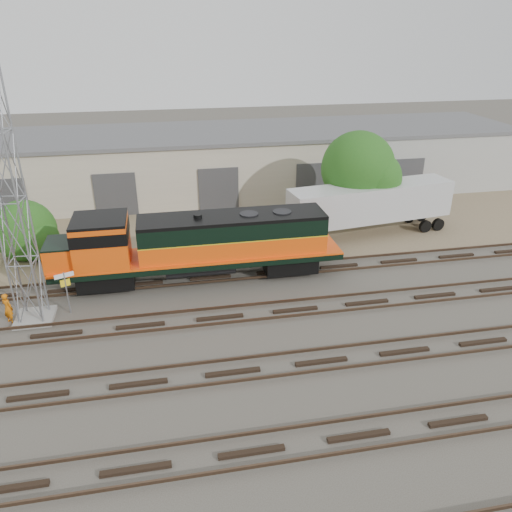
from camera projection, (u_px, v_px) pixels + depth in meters
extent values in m
plane|color=#47423A|center=(224.00, 335.00, 24.31)|extent=(140.00, 140.00, 0.00)
cube|color=#726047|center=(198.00, 224.00, 37.62)|extent=(80.00, 16.00, 0.02)
cube|color=black|center=(252.00, 452.00, 17.62)|extent=(80.00, 2.40, 0.14)
cube|color=#4C3828|center=(256.00, 466.00, 16.89)|extent=(80.00, 0.08, 0.14)
cube|color=#4C3828|center=(248.00, 434.00, 18.22)|extent=(80.00, 0.08, 0.14)
cube|color=black|center=(233.00, 372.00, 21.61)|extent=(80.00, 2.40, 0.14)
cube|color=#4C3828|center=(235.00, 381.00, 20.89)|extent=(80.00, 0.08, 0.14)
cube|color=#4C3828|center=(230.00, 359.00, 22.22)|extent=(80.00, 0.08, 0.14)
cube|color=black|center=(220.00, 318.00, 25.61)|extent=(80.00, 2.40, 0.14)
cube|color=#4C3828|center=(222.00, 323.00, 24.88)|extent=(80.00, 0.08, 0.14)
cube|color=#4C3828|center=(218.00, 308.00, 26.21)|extent=(80.00, 0.08, 0.14)
cube|color=black|center=(211.00, 277.00, 29.60)|extent=(80.00, 2.40, 0.14)
cube|color=#4C3828|center=(212.00, 281.00, 28.88)|extent=(80.00, 0.08, 0.14)
cube|color=#4C3828|center=(209.00, 270.00, 30.21)|extent=(80.00, 0.08, 0.14)
cube|color=beige|center=(189.00, 164.00, 43.66)|extent=(58.00, 10.00, 5.00)
cube|color=#59595B|center=(187.00, 134.00, 42.53)|extent=(58.40, 10.40, 0.30)
cube|color=#999993|center=(449.00, 167.00, 42.93)|extent=(14.00, 0.10, 5.00)
cube|color=#333335|center=(5.00, 201.00, 37.12)|extent=(3.20, 0.12, 3.40)
cube|color=#333335|center=(116.00, 195.00, 38.49)|extent=(3.20, 0.12, 3.40)
cube|color=#333335|center=(219.00, 189.00, 39.85)|extent=(3.20, 0.12, 3.40)
cube|color=#333335|center=(315.00, 183.00, 41.22)|extent=(3.20, 0.12, 3.40)
cube|color=#333335|center=(405.00, 178.00, 42.58)|extent=(3.20, 0.12, 3.40)
cube|color=black|center=(107.00, 276.00, 28.30)|extent=(3.10, 2.32, 0.97)
cube|color=black|center=(289.00, 260.00, 30.12)|extent=(3.10, 2.32, 0.97)
cube|color=black|center=(200.00, 258.00, 28.93)|extent=(16.46, 2.91, 0.34)
cylinder|color=black|center=(200.00, 267.00, 29.19)|extent=(4.07, 1.07, 1.07)
cube|color=#F04D0B|center=(233.00, 243.00, 28.94)|extent=(10.65, 2.52, 1.16)
cube|color=black|center=(232.00, 226.00, 28.49)|extent=(10.65, 2.52, 0.97)
cube|color=black|center=(232.00, 217.00, 28.24)|extent=(10.65, 2.52, 0.19)
cube|color=#F04D0B|center=(102.00, 242.00, 27.41)|extent=(2.91, 2.91, 2.52)
cube|color=black|center=(99.00, 220.00, 26.84)|extent=(2.91, 2.91, 0.15)
cube|color=#F04D0B|center=(61.00, 255.00, 27.28)|extent=(1.55, 2.32, 1.36)
cube|color=gray|center=(35.00, 317.00, 25.56)|extent=(1.87, 1.87, 0.20)
cylinder|color=gray|center=(25.00, 195.00, 23.46)|extent=(0.09, 0.09, 12.46)
cylinder|color=gray|center=(19.00, 203.00, 22.45)|extent=(0.09, 0.09, 12.46)
cylinder|color=gray|center=(67.00, 293.00, 25.67)|extent=(0.08, 0.08, 2.36)
cube|color=white|center=(64.00, 275.00, 25.23)|extent=(0.91, 0.41, 0.24)
cube|color=yellow|center=(65.00, 283.00, 25.42)|extent=(0.46, 0.23, 0.38)
imported|color=#D5680B|center=(8.00, 308.00, 25.02)|extent=(0.71, 0.66, 1.64)
cube|color=#BDBDBD|center=(371.00, 202.00, 34.77)|extent=(12.07, 3.99, 2.46)
cube|color=black|center=(423.00, 221.00, 36.96)|extent=(2.48, 2.56, 0.91)
cube|color=black|center=(315.00, 239.00, 33.44)|extent=(0.14, 0.14, 1.19)
cube|color=black|center=(304.00, 230.00, 35.00)|extent=(0.14, 0.14, 1.19)
cube|color=#154991|center=(396.00, 198.00, 40.69)|extent=(1.94, 1.87, 1.50)
cube|color=maroon|center=(416.00, 189.00, 43.05)|extent=(1.62, 1.53, 1.40)
cylinder|color=#382619|center=(29.00, 253.00, 32.49)|extent=(0.27, 0.27, 0.36)
sphere|color=#164F17|center=(25.00, 231.00, 31.82)|extent=(3.95, 3.95, 3.95)
sphere|color=#164F17|center=(37.00, 239.00, 31.60)|extent=(2.77, 2.77, 2.77)
cylinder|color=#382619|center=(354.00, 210.00, 36.63)|extent=(0.30, 0.30, 2.61)
sphere|color=#164F17|center=(358.00, 168.00, 35.29)|extent=(5.22, 5.22, 5.22)
sphere|color=#164F17|center=(376.00, 178.00, 35.00)|extent=(3.65, 3.65, 3.65)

